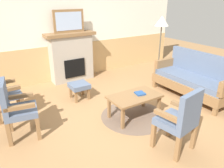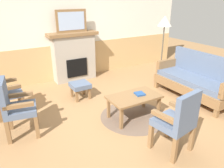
# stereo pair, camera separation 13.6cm
# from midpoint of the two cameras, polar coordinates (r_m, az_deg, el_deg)

# --- Properties ---
(ground_plane) EXTENTS (14.00, 14.00, 0.00)m
(ground_plane) POSITION_cam_midpoint_polar(r_m,az_deg,el_deg) (4.20, 1.67, -8.50)
(ground_plane) COLOR #997047
(wall_back) EXTENTS (7.20, 0.14, 2.70)m
(wall_back) POSITION_cam_midpoint_polar(r_m,az_deg,el_deg) (5.99, -12.70, 13.68)
(wall_back) COLOR silver
(wall_back) RESTS_ON ground_plane
(fireplace) EXTENTS (1.30, 0.44, 1.28)m
(fireplace) POSITION_cam_midpoint_polar(r_m,az_deg,el_deg) (5.90, -11.30, 7.11)
(fireplace) COLOR #A39989
(fireplace) RESTS_ON ground_plane
(framed_picture) EXTENTS (0.80, 0.04, 0.56)m
(framed_picture) POSITION_cam_midpoint_polar(r_m,az_deg,el_deg) (5.73, -12.00, 15.89)
(framed_picture) COLOR brown
(framed_picture) RESTS_ON fireplace
(couch) EXTENTS (0.70, 1.80, 0.98)m
(couch) POSITION_cam_midpoint_polar(r_m,az_deg,el_deg) (5.18, 19.88, 1.12)
(couch) COLOR brown
(couch) RESTS_ON ground_plane
(coffee_table) EXTENTS (0.96, 0.56, 0.44)m
(coffee_table) POSITION_cam_midpoint_polar(r_m,az_deg,el_deg) (4.03, 5.01, -3.75)
(coffee_table) COLOR brown
(coffee_table) RESTS_ON ground_plane
(round_rug) EXTENTS (1.26, 1.26, 0.01)m
(round_rug) POSITION_cam_midpoint_polar(r_m,az_deg,el_deg) (4.21, 4.84, -8.43)
(round_rug) COLOR brown
(round_rug) RESTS_ON ground_plane
(book_on_table) EXTENTS (0.19, 0.20, 0.03)m
(book_on_table) POSITION_cam_midpoint_polar(r_m,az_deg,el_deg) (4.07, 6.44, -2.47)
(book_on_table) COLOR navy
(book_on_table) RESTS_ON coffee_table
(footstool) EXTENTS (0.40, 0.40, 0.36)m
(footstool) POSITION_cam_midpoint_polar(r_m,az_deg,el_deg) (4.84, -9.43, -0.69)
(footstool) COLOR brown
(footstool) RESTS_ON ground_plane
(armchair_near_fireplace) EXTENTS (0.56, 0.56, 0.98)m
(armchair_near_fireplace) POSITION_cam_midpoint_polar(r_m,az_deg,el_deg) (3.74, -25.07, -5.51)
(armchair_near_fireplace) COLOR brown
(armchair_near_fireplace) RESTS_ON ground_plane
(armchair_by_window_left) EXTENTS (0.50, 0.50, 0.98)m
(armchair_by_window_left) POSITION_cam_midpoint_polar(r_m,az_deg,el_deg) (4.46, -27.91, -1.63)
(armchair_by_window_left) COLOR brown
(armchair_by_window_left) RESTS_ON ground_plane
(armchair_front_left) EXTENTS (0.55, 0.55, 0.98)m
(armchair_front_left) POSITION_cam_midpoint_polar(r_m,az_deg,el_deg) (3.22, 16.40, -8.68)
(armchair_front_left) COLOR brown
(armchair_front_left) RESTS_ON ground_plane
(floor_lamp_by_couch) EXTENTS (0.36, 0.36, 1.68)m
(floor_lamp_by_couch) POSITION_cam_midpoint_polar(r_m,az_deg,el_deg) (5.87, 12.28, 14.93)
(floor_lamp_by_couch) COLOR #332D28
(floor_lamp_by_couch) RESTS_ON ground_plane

